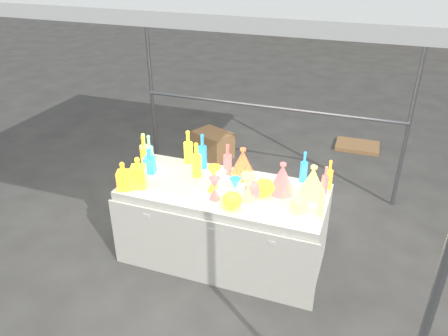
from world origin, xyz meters
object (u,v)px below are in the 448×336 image
(hourglass_0, at_px, (214,178))
(globe_0, at_px, (232,201))
(bottle_0, at_px, (188,147))
(decanter_0, at_px, (138,172))
(cardboard_box_closed, at_px, (213,145))
(display_table, at_px, (224,224))

(hourglass_0, bearing_deg, globe_0, -42.40)
(bottle_0, distance_m, decanter_0, 0.62)
(bottle_0, bearing_deg, cardboard_box_closed, 103.16)
(hourglass_0, bearing_deg, display_table, 39.21)
(cardboard_box_closed, relative_size, globe_0, 2.98)
(cardboard_box_closed, xyz_separation_m, hourglass_0, (0.80, -2.01, 0.69))
(decanter_0, height_order, hourglass_0, decanter_0)
(bottle_0, height_order, decanter_0, bottle_0)
(cardboard_box_closed, bearing_deg, globe_0, -42.02)
(decanter_0, xyz_separation_m, hourglass_0, (0.64, 0.17, -0.03))
(cardboard_box_closed, bearing_deg, bottle_0, -53.84)
(display_table, bearing_deg, hourglass_0, -140.79)
(bottle_0, bearing_deg, decanter_0, -110.33)
(display_table, relative_size, bottle_0, 5.47)
(globe_0, bearing_deg, bottle_0, 136.51)
(display_table, distance_m, bottle_0, 0.82)
(hourglass_0, height_order, globe_0, hourglass_0)
(cardboard_box_closed, distance_m, decanter_0, 2.30)
(display_table, xyz_separation_m, globe_0, (0.17, -0.27, 0.44))
(decanter_0, relative_size, globe_0, 1.75)
(bottle_0, distance_m, hourglass_0, 0.60)
(bottle_0, height_order, globe_0, bottle_0)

